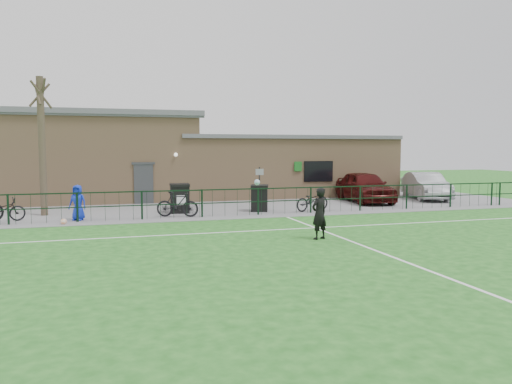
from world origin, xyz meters
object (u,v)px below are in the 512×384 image
object	(u,v)px
bicycle_c	(1,210)
spectator_child	(78,203)
bicycle_e	(312,200)
car_silver	(426,186)
ball_ground	(64,222)
wheelie_bin_right	(259,199)
sign_post	(259,187)
car_maroon	(365,187)
bicycle_d	(177,204)
wheelie_bin_left	(180,199)
bare_tree	(42,147)

from	to	relation	value
bicycle_c	spectator_child	distance (m)	2.93
bicycle_e	bicycle_c	bearing A→B (deg)	69.64
car_silver	ball_ground	distance (m)	19.67
wheelie_bin_right	sign_post	distance (m)	1.45
car_maroon	bicycle_d	bearing A→B (deg)	-157.69
spectator_child	sign_post	bearing A→B (deg)	34.93
spectator_child	ball_ground	bearing A→B (deg)	-94.25
wheelie_bin_right	car_maroon	xyz separation A→B (m)	(6.66, 2.16, 0.27)
sign_post	bicycle_e	bearing A→B (deg)	-44.64
wheelie_bin_right	bicycle_e	distance (m)	2.47
wheelie_bin_left	bicycle_c	bearing A→B (deg)	-169.01
wheelie_bin_left	bicycle_e	size ratio (longest dim) A/B	0.64
wheelie_bin_right	bicycle_c	distance (m)	10.85
spectator_child	ball_ground	size ratio (longest dim) A/B	6.11
wheelie_bin_right	bicycle_c	bearing A→B (deg)	-158.99
bare_tree	bicycle_e	bearing A→B (deg)	-9.28
bare_tree	car_silver	world-z (taller)	bare_tree
wheelie_bin_left	car_maroon	xyz separation A→B (m)	(10.29, 1.63, 0.22)
sign_post	ball_ground	bearing A→B (deg)	-161.14
wheelie_bin_left	car_silver	world-z (taller)	car_silver
ball_ground	bicycle_d	bearing A→B (deg)	10.32
bicycle_d	ball_ground	distance (m)	4.58
bicycle_c	bicycle_d	size ratio (longest dim) A/B	1.01
bicycle_e	ball_ground	world-z (taller)	bicycle_e
bicycle_d	bicycle_c	bearing A→B (deg)	106.89
bicycle_e	spectator_child	distance (m)	10.33
bicycle_e	spectator_child	world-z (taller)	spectator_child
bare_tree	car_maroon	xyz separation A→B (m)	(16.09, 0.87, -2.14)
bicycle_d	spectator_child	bearing A→B (deg)	108.56
bare_tree	bicycle_c	xyz separation A→B (m)	(-1.42, -1.67, -2.50)
bare_tree	car_maroon	distance (m)	16.25
car_silver	bicycle_c	bearing A→B (deg)	-155.69
bicycle_c	ball_ground	world-z (taller)	bicycle_c
bare_tree	sign_post	distance (m)	10.03
car_silver	ball_ground	world-z (taller)	car_silver
bicycle_e	ball_ground	distance (m)	10.86
wheelie_bin_left	sign_post	distance (m)	4.13
wheelie_bin_left	wheelie_bin_right	world-z (taller)	wheelie_bin_left
sign_post	bicycle_c	size ratio (longest dim) A/B	1.10
wheelie_bin_left	wheelie_bin_right	bearing A→B (deg)	-4.32
sign_post	spectator_child	xyz separation A→B (m)	(-8.35, -2.02, -0.28)
bicycle_c	bicycle_e	size ratio (longest dim) A/B	0.95
bicycle_d	bicycle_e	size ratio (longest dim) A/B	0.94
wheelie_bin_left	car_maroon	bearing A→B (deg)	12.92
car_maroon	spectator_child	world-z (taller)	car_maroon
bare_tree	bicycle_e	xyz separation A→B (m)	(11.82, -1.93, -2.48)
ball_ground	bare_tree	bearing A→B (deg)	108.73
car_maroon	bicycle_e	xyz separation A→B (m)	(-4.27, -2.80, -0.34)
wheelie_bin_left	car_maroon	distance (m)	10.42
bicycle_e	spectator_child	size ratio (longest dim) A/B	1.33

